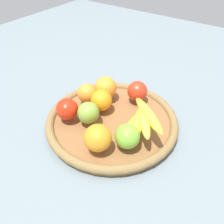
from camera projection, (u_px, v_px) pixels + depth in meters
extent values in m
plane|color=slate|center=(112.00, 125.00, 0.82)|extent=(2.40, 2.40, 0.00)
cylinder|color=brown|center=(112.00, 122.00, 0.82)|extent=(0.43, 0.43, 0.03)
torus|color=olive|center=(112.00, 120.00, 0.81)|extent=(0.45, 0.45, 0.03)
ellipsoid|color=yellow|center=(132.00, 126.00, 0.74)|extent=(0.03, 0.17, 0.03)
ellipsoid|color=yellow|center=(134.00, 124.00, 0.73)|extent=(0.04, 0.18, 0.03)
ellipsoid|color=yellow|center=(139.00, 122.00, 0.71)|extent=(0.09, 0.17, 0.03)
ellipsoid|color=yellow|center=(144.00, 118.00, 0.70)|extent=(0.13, 0.16, 0.03)
ellipsoid|color=yellow|center=(149.00, 114.00, 0.70)|extent=(0.16, 0.13, 0.03)
sphere|color=orange|center=(87.00, 93.00, 0.84)|extent=(0.07, 0.07, 0.07)
sphere|color=orange|center=(101.00, 100.00, 0.81)|extent=(0.10, 0.10, 0.07)
sphere|color=red|center=(67.00, 109.00, 0.77)|extent=(0.09, 0.09, 0.07)
sphere|color=red|center=(137.00, 91.00, 0.85)|extent=(0.09, 0.09, 0.07)
sphere|color=orange|center=(98.00, 138.00, 0.66)|extent=(0.09, 0.09, 0.08)
sphere|color=orange|center=(106.00, 88.00, 0.86)|extent=(0.10, 0.10, 0.08)
sphere|color=#76AF33|center=(127.00, 136.00, 0.67)|extent=(0.09, 0.09, 0.07)
sphere|color=olive|center=(88.00, 113.00, 0.76)|extent=(0.09, 0.09, 0.07)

